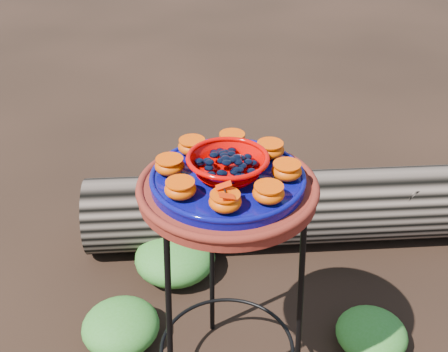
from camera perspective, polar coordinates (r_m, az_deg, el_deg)
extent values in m
cylinder|color=#511D11|center=(1.39, 0.37, -1.45)|extent=(0.44, 0.44, 0.04)
cylinder|color=#02083B|center=(1.38, 0.38, -0.38)|extent=(0.38, 0.38, 0.03)
ellipsoid|color=#CA4500|center=(1.24, 0.12, -2.62)|extent=(0.07, 0.07, 0.04)
ellipsoid|color=#CA4500|center=(1.27, 4.54, -1.76)|extent=(0.07, 0.07, 0.04)
ellipsoid|color=#CA4500|center=(1.36, 6.38, 0.52)|extent=(0.07, 0.07, 0.04)
ellipsoid|color=#CA4500|center=(1.44, 4.69, 2.67)|extent=(0.07, 0.07, 0.04)
ellipsoid|color=#CA4500|center=(1.48, 0.82, 3.63)|extent=(0.07, 0.07, 0.04)
ellipsoid|color=#CA4500|center=(1.46, -3.25, 3.01)|extent=(0.07, 0.07, 0.04)
ellipsoid|color=#CA4500|center=(1.38, -5.53, 1.05)|extent=(0.07, 0.07, 0.04)
ellipsoid|color=#CA4500|center=(1.29, -4.45, -1.33)|extent=(0.07, 0.07, 0.04)
ellipsoid|color=#2C6B1B|center=(1.98, -10.46, -14.68)|extent=(0.26, 0.26, 0.13)
ellipsoid|color=#2C6B1B|center=(1.99, 14.77, -15.14)|extent=(0.24, 0.24, 0.12)
ellipsoid|color=#2C6B1B|center=(2.19, -4.99, -8.11)|extent=(0.31, 0.31, 0.16)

